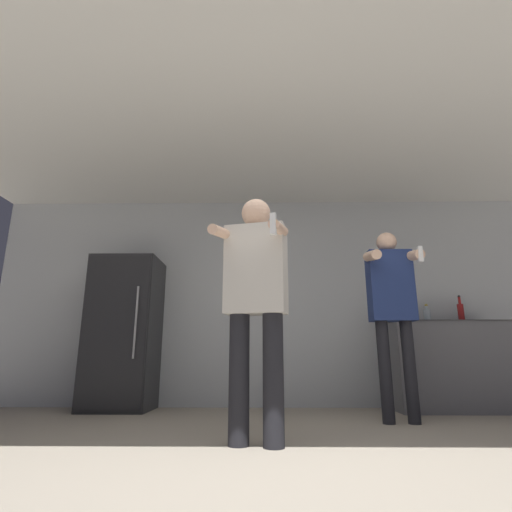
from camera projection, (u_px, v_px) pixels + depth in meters
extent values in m
plane|color=gray|center=(306.00, 487.00, 1.75)|extent=(14.00, 14.00, 0.00)
cube|color=#B2B7BC|center=(277.00, 299.00, 4.97)|extent=(7.00, 0.06, 2.55)
cube|color=silver|center=(281.00, 141.00, 3.83)|extent=(7.00, 3.49, 0.05)
cube|color=#262628|center=(124.00, 332.00, 4.56)|extent=(0.73, 0.63, 1.69)
cube|color=black|center=(114.00, 330.00, 4.24)|extent=(0.70, 0.01, 1.63)
cylinder|color=#99999E|center=(136.00, 322.00, 4.24)|extent=(0.02, 0.02, 0.76)
cube|color=slate|center=(450.00, 366.00, 4.41)|extent=(1.29, 0.63, 0.94)
cube|color=#38383A|center=(445.00, 323.00, 4.53)|extent=(1.32, 0.66, 0.01)
cylinder|color=silver|center=(409.00, 314.00, 4.62)|extent=(0.09, 0.09, 0.20)
cylinder|color=silver|center=(407.00, 301.00, 4.65)|extent=(0.04, 0.04, 0.10)
sphere|color=black|center=(407.00, 297.00, 4.67)|extent=(0.05, 0.05, 0.05)
cylinder|color=maroon|center=(461.00, 313.00, 4.61)|extent=(0.07, 0.07, 0.21)
cylinder|color=maroon|center=(459.00, 300.00, 4.65)|extent=(0.03, 0.03, 0.09)
sphere|color=black|center=(459.00, 297.00, 4.66)|extent=(0.03, 0.03, 0.03)
cylinder|color=silver|center=(427.00, 316.00, 4.61)|extent=(0.08, 0.08, 0.15)
cylinder|color=silver|center=(426.00, 308.00, 4.63)|extent=(0.03, 0.03, 0.05)
sphere|color=#B29933|center=(426.00, 305.00, 4.64)|extent=(0.04, 0.04, 0.04)
cylinder|color=black|center=(239.00, 378.00, 2.68)|extent=(0.14, 0.14, 0.85)
cylinder|color=black|center=(273.00, 378.00, 2.62)|extent=(0.14, 0.14, 0.85)
cube|color=beige|center=(256.00, 269.00, 2.84)|extent=(0.46, 0.29, 0.63)
sphere|color=beige|center=(256.00, 213.00, 2.94)|extent=(0.21, 0.21, 0.21)
cylinder|color=beige|center=(221.00, 233.00, 2.78)|extent=(0.16, 0.38, 0.13)
cylinder|color=beige|center=(279.00, 228.00, 2.68)|extent=(0.16, 0.38, 0.13)
cube|color=white|center=(273.00, 224.00, 2.50)|extent=(0.04, 0.04, 0.14)
cylinder|color=black|center=(385.00, 371.00, 3.56)|extent=(0.11, 0.11, 0.88)
cylinder|color=black|center=(410.00, 371.00, 3.56)|extent=(0.11, 0.11, 0.88)
cube|color=navy|center=(390.00, 286.00, 3.75)|extent=(0.40, 0.20, 0.66)
sphere|color=beige|center=(386.00, 242.00, 3.86)|extent=(0.19, 0.19, 0.19)
cylinder|color=beige|center=(372.00, 256.00, 3.68)|extent=(0.09, 0.32, 0.14)
cylinder|color=beige|center=(414.00, 255.00, 3.67)|extent=(0.09, 0.32, 0.14)
cube|color=white|center=(420.00, 254.00, 3.52)|extent=(0.04, 0.04, 0.14)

